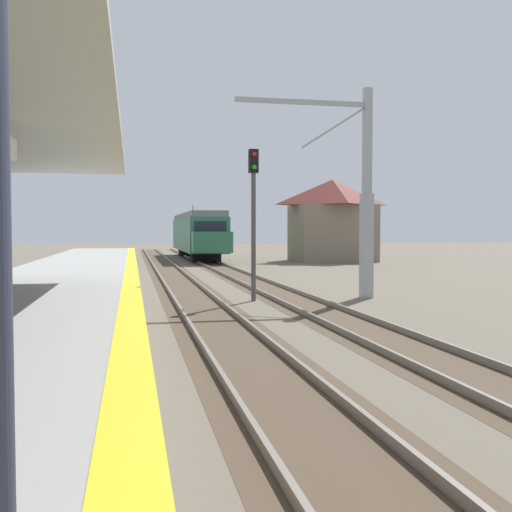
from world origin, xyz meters
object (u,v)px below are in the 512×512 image
(catenary_pylon_far_side, at_px, (359,198))
(distant_trackside_house, at_px, (332,219))
(approaching_train, at_px, (198,233))
(rail_signal_post, at_px, (254,208))

(catenary_pylon_far_side, height_order, distant_trackside_house, catenary_pylon_far_side)
(approaching_train, xyz_separation_m, catenary_pylon_far_side, (2.45, -31.20, 1.43))
(rail_signal_post, bearing_deg, distant_trackside_house, 65.63)
(approaching_train, height_order, distant_trackside_house, distant_trackside_house)
(approaching_train, height_order, rail_signal_post, rail_signal_post)
(rail_signal_post, relative_size, catenary_pylon_far_side, 0.69)
(rail_signal_post, bearing_deg, catenary_pylon_far_side, 2.21)
(approaching_train, distance_m, distant_trackside_house, 11.82)
(rail_signal_post, xyz_separation_m, distant_trackside_house, (11.33, 25.01, 0.14))
(catenary_pylon_far_side, xyz_separation_m, distant_trackside_house, (7.45, 24.86, -0.27))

